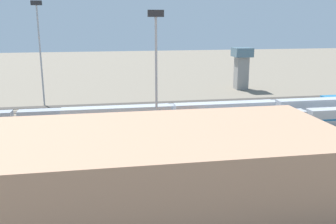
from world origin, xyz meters
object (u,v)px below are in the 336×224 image
at_px(maintenance_shed, 154,169).
at_px(control_tower, 242,65).
at_px(train_on_track_6, 306,118).
at_px(train_on_track_7, 222,129).
at_px(train_on_track_4, 170,113).
at_px(light_mast_1, 156,61).
at_px(train_on_track_5, 225,113).
at_px(light_mast_0, 39,40).

xyz_separation_m(maintenance_shed, control_tower, (-40.59, -76.68, 3.24)).
height_order(train_on_track_6, control_tower, control_tower).
bearing_deg(train_on_track_7, train_on_track_4, -62.51).
bearing_deg(maintenance_shed, light_mast_1, -99.02).
bearing_deg(light_mast_1, train_on_track_5, -144.94).
relative_size(train_on_track_4, light_mast_1, 4.63).
distance_m(light_mast_1, control_tower, 65.97).
distance_m(train_on_track_5, light_mast_0, 53.10).
bearing_deg(train_on_track_6, control_tower, -93.19).
bearing_deg(control_tower, train_on_track_6, 86.81).
bearing_deg(light_mast_1, maintenance_shed, 80.98).
distance_m(train_on_track_7, train_on_track_6, 21.62).
relative_size(train_on_track_5, light_mast_0, 2.55).
distance_m(light_mast_0, control_tower, 65.09).
distance_m(train_on_track_7, control_tower, 57.35).
height_order(train_on_track_4, maintenance_shed, maintenance_shed).
height_order(train_on_track_4, train_on_track_6, train_on_track_4).
height_order(train_on_track_6, maintenance_shed, maintenance_shed).
bearing_deg(train_on_track_5, control_tower, -115.17).
distance_m(train_on_track_5, train_on_track_6, 17.80).
xyz_separation_m(train_on_track_5, light_mast_0, (43.00, -27.22, 15.16)).
xyz_separation_m(train_on_track_7, train_on_track_5, (-3.95, -10.00, 0.43)).
bearing_deg(light_mast_0, control_tower, -166.82).
height_order(light_mast_1, maintenance_shed, light_mast_1).
height_order(train_on_track_7, maintenance_shed, maintenance_shed).
bearing_deg(train_on_track_5, light_mast_1, 35.06).
relative_size(light_mast_1, control_tower, 1.77).
relative_size(train_on_track_5, light_mast_1, 2.88).
bearing_deg(light_mast_1, train_on_track_4, -107.92).
distance_m(train_on_track_7, train_on_track_4, 16.91).
distance_m(train_on_track_5, train_on_track_4, 12.79).
height_order(light_mast_0, light_mast_1, light_mast_0).
bearing_deg(train_on_track_7, light_mast_1, 9.13).
xyz_separation_m(train_on_track_7, light_mast_0, (39.04, -37.22, 15.59)).
xyz_separation_m(light_mast_0, light_mast_1, (-25.69, 39.37, -1.74)).
bearing_deg(control_tower, light_mast_1, 55.61).
relative_size(train_on_track_4, train_on_track_6, 2.43).
distance_m(train_on_track_5, maintenance_shed, 40.64).
height_order(train_on_track_5, control_tower, control_tower).
bearing_deg(light_mast_1, light_mast_0, -56.87).
bearing_deg(maintenance_shed, control_tower, -117.89).
xyz_separation_m(train_on_track_5, control_tower, (-19.69, -41.90, 5.58)).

